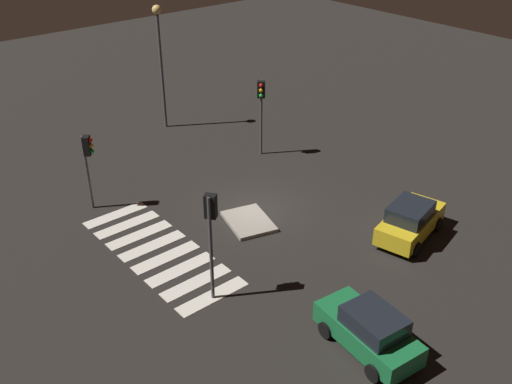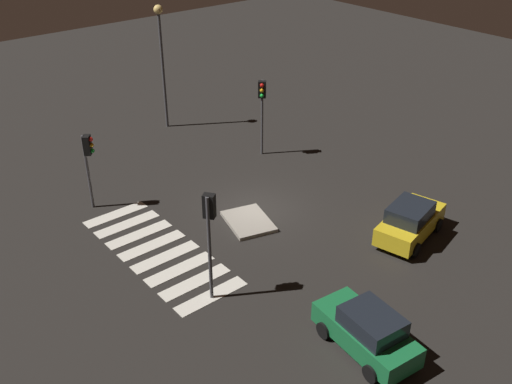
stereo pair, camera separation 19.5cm
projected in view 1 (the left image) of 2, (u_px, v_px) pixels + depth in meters
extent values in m
plane|color=black|center=(256.00, 209.00, 29.13)|extent=(80.00, 80.00, 0.00)
cube|color=gray|center=(249.00, 222.00, 27.97)|extent=(3.02, 2.58, 0.18)
cube|color=gold|center=(410.00, 223.00, 26.71)|extent=(2.64, 4.36, 0.83)
cube|color=black|center=(410.00, 211.00, 26.16)|extent=(2.03, 2.39, 0.67)
cylinder|color=black|center=(403.00, 213.00, 28.22)|extent=(0.38, 0.69, 0.65)
cylinder|color=black|center=(437.00, 224.00, 27.33)|extent=(0.38, 0.69, 0.65)
cylinder|color=black|center=(380.00, 236.00, 26.45)|extent=(0.38, 0.69, 0.65)
cylinder|color=black|center=(416.00, 249.00, 25.57)|extent=(0.38, 0.69, 0.65)
sphere|color=#F2EABF|center=(418.00, 202.00, 28.35)|extent=(0.22, 0.22, 0.22)
sphere|color=#F2EABF|center=(437.00, 208.00, 27.85)|extent=(0.22, 0.22, 0.22)
cube|color=#196B38|center=(367.00, 333.00, 20.49)|extent=(4.14, 2.13, 0.81)
cube|color=black|center=(374.00, 321.00, 19.95)|extent=(2.19, 1.76, 0.66)
cylinder|color=black|center=(326.00, 330.00, 21.15)|extent=(0.66, 0.30, 0.64)
cylinder|color=black|center=(360.00, 313.00, 21.96)|extent=(0.66, 0.30, 0.64)
cylinder|color=black|center=(373.00, 373.00, 19.37)|extent=(0.66, 0.30, 0.64)
cylinder|color=black|center=(409.00, 352.00, 20.18)|extent=(0.66, 0.30, 0.64)
sphere|color=#F2EABF|center=(322.00, 307.00, 21.67)|extent=(0.21, 0.21, 0.21)
sphere|color=#F2EABF|center=(341.00, 298.00, 22.12)|extent=(0.21, 0.21, 0.21)
cylinder|color=#47474C|center=(88.00, 173.00, 28.32)|extent=(0.14, 0.14, 3.91)
cube|color=black|center=(87.00, 146.00, 27.59)|extent=(0.54, 0.53, 0.96)
sphere|color=red|center=(90.00, 140.00, 27.44)|extent=(0.22, 0.22, 0.22)
sphere|color=orange|center=(91.00, 146.00, 27.59)|extent=(0.22, 0.22, 0.22)
sphere|color=green|center=(92.00, 151.00, 27.73)|extent=(0.22, 0.22, 0.22)
cylinder|color=#47474C|center=(261.00, 118.00, 33.59)|extent=(0.14, 0.14, 4.55)
cube|color=black|center=(261.00, 89.00, 32.55)|extent=(0.53, 0.54, 0.96)
sphere|color=red|center=(261.00, 85.00, 32.23)|extent=(0.22, 0.22, 0.22)
sphere|color=orange|center=(261.00, 91.00, 32.38)|extent=(0.22, 0.22, 0.22)
sphere|color=green|center=(261.00, 96.00, 32.53)|extent=(0.22, 0.22, 0.22)
cylinder|color=#47474C|center=(211.00, 250.00, 22.07)|extent=(0.14, 0.14, 4.63)
cube|color=black|center=(211.00, 206.00, 21.32)|extent=(0.54, 0.52, 0.96)
sphere|color=red|center=(212.00, 197.00, 21.34)|extent=(0.22, 0.22, 0.22)
sphere|color=orange|center=(212.00, 204.00, 21.49)|extent=(0.22, 0.22, 0.22)
sphere|color=green|center=(213.00, 210.00, 21.63)|extent=(0.22, 0.22, 0.22)
cylinder|color=#47474C|center=(162.00, 72.00, 36.49)|extent=(0.18, 0.18, 7.33)
sphere|color=#F9D172|center=(157.00, 10.00, 34.59)|extent=(0.56, 0.56, 0.56)
cube|color=silver|center=(116.00, 215.00, 28.64)|extent=(0.70, 3.20, 0.02)
cube|color=silver|center=(127.00, 225.00, 27.87)|extent=(0.70, 3.20, 0.02)
cube|color=silver|center=(139.00, 235.00, 27.11)|extent=(0.70, 3.20, 0.02)
cube|color=silver|center=(152.00, 246.00, 26.34)|extent=(0.70, 3.20, 0.02)
cube|color=silver|center=(166.00, 257.00, 25.57)|extent=(0.70, 3.20, 0.02)
cube|color=silver|center=(181.00, 269.00, 24.81)|extent=(0.70, 3.20, 0.02)
cube|color=silver|center=(196.00, 282.00, 24.04)|extent=(0.70, 3.20, 0.02)
cube|color=silver|center=(213.00, 296.00, 23.27)|extent=(0.70, 3.20, 0.02)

